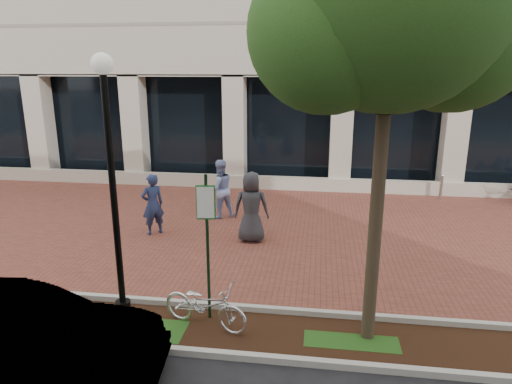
# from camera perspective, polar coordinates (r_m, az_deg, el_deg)

# --- Properties ---
(ground) EXTENTS (120.00, 120.00, 0.00)m
(ground) POSITION_cam_1_polar(r_m,az_deg,el_deg) (13.09, 2.17, -4.81)
(ground) COLOR black
(ground) RESTS_ON ground
(brick_plaza) EXTENTS (40.00, 9.00, 0.01)m
(brick_plaza) POSITION_cam_1_polar(r_m,az_deg,el_deg) (13.09, 2.17, -4.79)
(brick_plaza) COLOR brown
(brick_plaza) RESTS_ON ground
(planting_strip) EXTENTS (40.00, 1.50, 0.01)m
(planting_strip) POSITION_cam_1_polar(r_m,az_deg,el_deg) (8.40, -1.70, -17.16)
(planting_strip) COLOR black
(planting_strip) RESTS_ON ground
(curb_plaza_side) EXTENTS (40.00, 0.12, 0.12)m
(curb_plaza_side) POSITION_cam_1_polar(r_m,az_deg,el_deg) (9.01, -0.88, -14.32)
(curb_plaza_side) COLOR #AFAEA5
(curb_plaza_side) RESTS_ON ground
(curb_street_side) EXTENTS (40.00, 0.12, 0.12)m
(curb_street_side) POSITION_cam_1_polar(r_m,az_deg,el_deg) (7.76, -2.69, -19.76)
(curb_street_side) COLOR #AFAEA5
(curb_street_side) RESTS_ON ground
(parking_sign) EXTENTS (0.34, 0.07, 2.75)m
(parking_sign) POSITION_cam_1_polar(r_m,az_deg,el_deg) (8.12, -6.13, -4.88)
(parking_sign) COLOR #13341B
(parking_sign) RESTS_ON ground
(lamppost) EXTENTS (0.36, 0.36, 4.75)m
(lamppost) POSITION_cam_1_polar(r_m,az_deg,el_deg) (8.27, -17.55, 1.72)
(lamppost) COLOR black
(lamppost) RESTS_ON ground
(street_tree) EXTENTS (4.27, 3.56, 7.39)m
(street_tree) POSITION_cam_1_polar(r_m,az_deg,el_deg) (7.31, 17.04, 21.52)
(street_tree) COLOR #493D2A
(street_tree) RESTS_ON ground
(locked_bicycle) EXTENTS (1.77, 1.06, 0.88)m
(locked_bicycle) POSITION_cam_1_polar(r_m,az_deg,el_deg) (8.40, -6.37, -13.81)
(locked_bicycle) COLOR silver
(locked_bicycle) RESTS_ON ground
(pedestrian_left) EXTENTS (0.74, 0.72, 1.72)m
(pedestrian_left) POSITION_cam_1_polar(r_m,az_deg,el_deg) (12.86, -12.78, -1.53)
(pedestrian_left) COLOR navy
(pedestrian_left) RESTS_ON ground
(pedestrian_mid) EXTENTS (1.12, 1.06, 1.82)m
(pedestrian_mid) POSITION_cam_1_polar(r_m,az_deg,el_deg) (13.98, -4.55, 0.39)
(pedestrian_mid) COLOR #8DA0D3
(pedestrian_mid) RESTS_ON ground
(pedestrian_right) EXTENTS (0.96, 0.66, 1.90)m
(pedestrian_right) POSITION_cam_1_polar(r_m,az_deg,el_deg) (12.02, -0.59, -1.89)
(pedestrian_right) COLOR #2C2C31
(pedestrian_right) RESTS_ON ground
(bollard) EXTENTS (0.12, 0.12, 0.91)m
(bollard) POSITION_cam_1_polar(r_m,az_deg,el_deg) (17.27, 22.14, 0.66)
(bollard) COLOR #AFAFB4
(bollard) RESTS_ON ground
(sedan_near_curb) EXTENTS (4.35, 1.94, 1.39)m
(sedan_near_curb) POSITION_cam_1_polar(r_m,az_deg,el_deg) (7.70, -28.04, -16.47)
(sedan_near_curb) COLOR #ADAEB2
(sedan_near_curb) RESTS_ON ground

